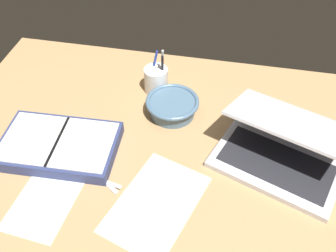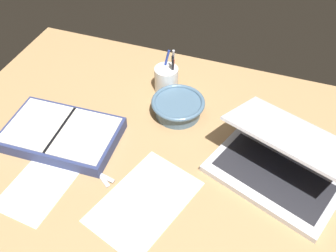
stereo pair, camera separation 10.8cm
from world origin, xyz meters
TOP-DOWN VIEW (x-y plane):
  - desk_top at (0.00, 0.00)cm, footprint 140.00×100.00cm
  - laptop at (32.75, 4.40)cm, footprint 42.39×38.36cm
  - bowl at (-1.14, 18.15)cm, footprint 17.17×17.17cm
  - pen_cup at (-8.66, 28.38)cm, footprint 8.02×8.02cm
  - planner at (-30.80, -3.95)cm, footprint 34.70×22.67cm
  - scissors at (-17.67, -11.06)cm, footprint 12.45×8.60cm
  - paper_sheet_front at (1.15, -16.54)cm, footprint 26.87×33.45cm
  - paper_sheet_beside_planner at (-27.73, -20.31)cm, footprint 17.13×25.46cm

SIDE VIEW (x-z plane):
  - desk_top at x=0.00cm, z-range 0.00..2.00cm
  - paper_sheet_front at x=1.15cm, z-range 2.00..2.16cm
  - paper_sheet_beside_planner at x=-27.73cm, z-range 2.00..2.16cm
  - scissors at x=-17.67cm, z-range 1.94..2.74cm
  - planner at x=-30.80cm, z-range 1.91..6.26cm
  - bowl at x=-1.14cm, z-range 2.35..8.07cm
  - pen_cup at x=-8.66cm, z-range -1.66..15.11cm
  - laptop at x=32.75cm, z-range -0.88..14.45cm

